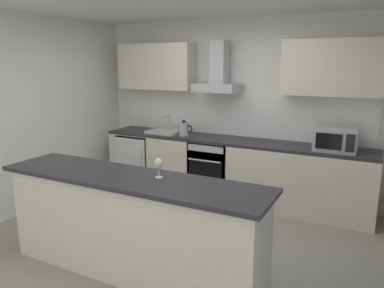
% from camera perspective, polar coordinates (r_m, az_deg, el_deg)
% --- Properties ---
extents(ground, '(5.45, 4.88, 0.02)m').
position_cam_1_polar(ground, '(4.20, -2.93, -15.65)').
color(ground, gray).
extents(wall_back, '(5.45, 0.12, 2.60)m').
position_cam_1_polar(wall_back, '(5.56, 7.41, 5.48)').
color(wall_back, white).
rests_on(wall_back, ground).
extents(wall_left, '(0.12, 4.88, 2.60)m').
position_cam_1_polar(wall_left, '(5.29, -25.08, 4.05)').
color(wall_left, white).
rests_on(wall_left, ground).
extents(backsplash_tile, '(3.79, 0.02, 0.66)m').
position_cam_1_polar(backsplash_tile, '(5.50, 7.13, 4.68)').
color(backsplash_tile, white).
extents(counter_back, '(3.92, 0.60, 0.90)m').
position_cam_1_polar(counter_back, '(5.38, 5.76, -3.97)').
color(counter_back, beige).
rests_on(counter_back, ground).
extents(counter_island, '(2.63, 0.64, 0.97)m').
position_cam_1_polar(counter_island, '(3.55, -9.42, -12.34)').
color(counter_island, beige).
rests_on(counter_island, ground).
extents(upper_cabinets, '(3.87, 0.32, 0.70)m').
position_cam_1_polar(upper_cabinets, '(5.30, 6.72, 11.77)').
color(upper_cabinets, beige).
extents(oven, '(0.60, 0.62, 0.80)m').
position_cam_1_polar(oven, '(5.44, 3.34, -3.62)').
color(oven, slate).
rests_on(oven, ground).
extents(refrigerator, '(0.58, 0.60, 0.85)m').
position_cam_1_polar(refrigerator, '(6.08, -7.93, -2.35)').
color(refrigerator, white).
rests_on(refrigerator, ground).
extents(microwave, '(0.50, 0.38, 0.30)m').
position_cam_1_polar(microwave, '(4.86, 21.42, 0.73)').
color(microwave, '#B7BABC').
rests_on(microwave, counter_back).
extents(sink, '(0.50, 0.40, 0.26)m').
position_cam_1_polar(sink, '(5.73, -4.26, 1.99)').
color(sink, silver).
rests_on(sink, counter_back).
extents(kettle, '(0.29, 0.15, 0.24)m').
position_cam_1_polar(kettle, '(5.50, -1.28, 2.39)').
color(kettle, '#B7BABC').
rests_on(kettle, counter_back).
extents(range_hood, '(0.62, 0.45, 0.72)m').
position_cam_1_polar(range_hood, '(5.35, 4.10, 10.51)').
color(range_hood, '#B7BABC').
extents(wine_glass, '(0.08, 0.08, 0.18)m').
position_cam_1_polar(wine_glass, '(3.27, -5.20, -3.16)').
color(wine_glass, silver).
rests_on(wine_glass, counter_island).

